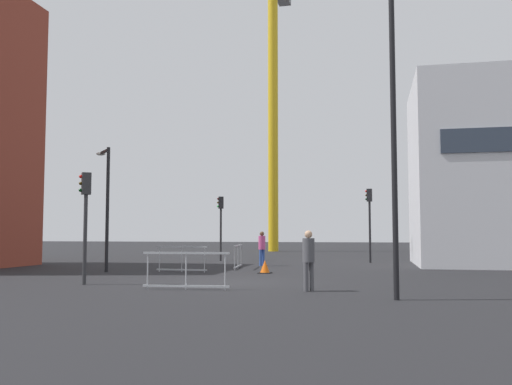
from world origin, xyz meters
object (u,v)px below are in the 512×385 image
Objects in this scene: traffic_light_near at (85,208)px; pedestrian_waiting at (309,256)px; streetlamp_tall at (387,83)px; streetlamp_short at (106,196)px; construction_crane at (272,63)px; traffic_light_island at (221,217)px; traffic_light_crosswalk at (370,213)px; traffic_cone_striped at (265,267)px; pedestrian_walking at (262,246)px.

traffic_light_near reaches higher than pedestrian_waiting.
streetlamp_tall is 13.97m from streetlamp_short.
construction_crane reaches higher than streetlamp_short.
pedestrian_waiting is at bearing -66.36° from traffic_light_island.
streetlamp_tall is at bearing -75.22° from construction_crane.
streetlamp_tall reaches higher than traffic_light_island.
traffic_light_crosswalk is (-0.54, 17.12, -2.70)m from streetlamp_tall.
streetlamp_short is 14.48m from traffic_light_crosswalk.
streetlamp_tall is 17.74× the size of traffic_cone_striped.
streetlamp_short is 3.09× the size of pedestrian_waiting.
traffic_light_crosswalk is at bearing 91.81° from streetlamp_tall.
traffic_light_near reaches higher than pedestrian_walking.
traffic_light_crosswalk is 7.62× the size of traffic_cone_striped.
traffic_light_island is 17.30m from pedestrian_waiting.
traffic_light_near is 15.27m from traffic_light_island.
traffic_light_near is at bearing 175.86° from pedestrian_waiting.
construction_crane is at bearing 116.44° from traffic_light_crosswalk.
pedestrian_waiting is (6.91, -15.78, -1.55)m from traffic_light_island.
traffic_light_near is at bearing -127.42° from traffic_cone_striped.
streetlamp_short reaches higher than pedestrian_walking.
streetlamp_tall is 17.34m from traffic_light_crosswalk.
traffic_light_near is 6.67× the size of traffic_cone_striped.
traffic_light_near is (2.14, -5.62, -0.78)m from streetlamp_short.
streetlamp_tall is at bearing -59.91° from traffic_cone_striped.
pedestrian_waiting is at bearing -78.18° from construction_crane.
streetlamp_short is 7.41m from traffic_cone_striped.
streetlamp_short is 9.96m from traffic_light_island.
traffic_light_island reaches higher than pedestrian_waiting.
construction_crane is 6.39× the size of traffic_light_crosswalk.
traffic_cone_striped is (4.39, -9.19, -2.29)m from traffic_light_island.
streetlamp_short is 6.06m from traffic_light_near.
traffic_light_island is 2.20× the size of pedestrian_walking.
pedestrian_waiting is at bearing -33.42° from streetlamp_short.
traffic_light_crosswalk reaches higher than traffic_cone_striped.
traffic_light_island is 5.58m from pedestrian_walking.
pedestrian_waiting is (7.17, -0.52, -1.42)m from traffic_light_near.
traffic_light_near reaches higher than traffic_cone_striped.
pedestrian_waiting is 7.10m from traffic_cone_striped.
pedestrian_waiting is (9.30, -6.14, -2.20)m from streetlamp_short.
traffic_light_crosswalk reaches higher than traffic_light_island.
traffic_cone_striped is (6.79, 0.46, -2.94)m from streetlamp_short.
pedestrian_waiting is (3.62, -11.55, -0.00)m from pedestrian_walking.
traffic_light_near is at bearing 167.81° from streetlamp_tall.
streetlamp_tall is 2.52× the size of traffic_light_island.
pedestrian_walking is at bearing 107.38° from pedestrian_waiting.
construction_crane is 29.95m from streetlamp_short.
construction_crane is 23.73m from traffic_light_crosswalk.
traffic_light_crosswalk is at bearing 37.77° from pedestrian_walking.
pedestrian_walking is (-5.25, -4.07, -1.73)m from traffic_light_crosswalk.
streetlamp_tall reaches higher than pedestrian_waiting.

